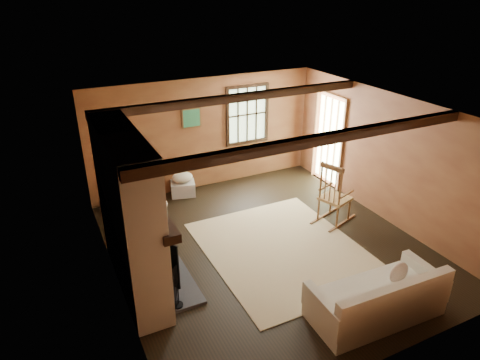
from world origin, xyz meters
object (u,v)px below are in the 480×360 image
fireplace (131,220)px  armchair (140,200)px  rocking_chair (334,197)px  sofa (378,301)px  laundry_basket (183,189)px

fireplace → armchair: 2.20m
rocking_chair → sofa: size_ratio=0.65×
fireplace → sofa: (2.73, -2.14, -0.84)m
rocking_chair → armchair: rocking_chair is taller
sofa → armchair: (-2.18, 4.14, 0.09)m
fireplace → rocking_chair: 3.81m
sofa → laundry_basket: 4.78m
fireplace → laundry_basket: bearing=57.7°
rocking_chair → laundry_basket: rocking_chair is taller
sofa → laundry_basket: size_ratio=3.72×
rocking_chair → sofa: (-1.03, -2.35, -0.25)m
rocking_chair → sofa: 2.58m
fireplace → laundry_basket: fireplace is taller
armchair → laundry_basket: bearing=150.0°
rocking_chair → laundry_basket: bearing=24.2°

